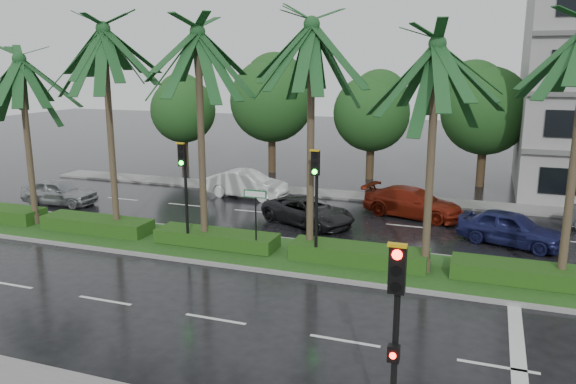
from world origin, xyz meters
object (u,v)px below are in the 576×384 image
(signal_median_left, at_px, (184,179))
(car_red, at_px, (413,202))
(street_sign, at_px, (255,206))
(car_white, at_px, (247,184))
(car_darkgrey, at_px, (308,211))
(car_blue, at_px, (511,228))
(car_silver, at_px, (60,192))
(signal_near, at_px, (395,343))

(signal_median_left, distance_m, car_red, 11.89)
(signal_median_left, distance_m, street_sign, 3.13)
(car_white, bearing_deg, car_red, -91.11)
(signal_median_left, relative_size, car_red, 0.86)
(car_darkgrey, distance_m, car_red, 5.47)
(car_white, distance_m, car_blue, 14.61)
(car_blue, bearing_deg, car_red, 73.90)
(car_silver, bearing_deg, signal_near, -128.49)
(car_red, bearing_deg, signal_median_left, 151.79)
(car_silver, bearing_deg, car_red, -81.45)
(signal_near, relative_size, street_sign, 1.68)
(signal_near, height_order, car_silver, signal_near)
(car_silver, bearing_deg, street_sign, -111.51)
(signal_near, relative_size, signal_median_left, 1.00)
(signal_median_left, distance_m, car_darkgrey, 6.84)
(street_sign, height_order, car_silver, street_sign)
(signal_median_left, height_order, car_white, signal_median_left)
(car_red, distance_m, car_blue, 5.50)
(street_sign, relative_size, car_darkgrey, 0.55)
(street_sign, bearing_deg, car_darkgrey, 84.51)
(street_sign, bearing_deg, car_white, 115.75)
(car_white, relative_size, car_blue, 1.08)
(signal_median_left, bearing_deg, car_white, 98.96)
(signal_near, bearing_deg, car_silver, 145.23)
(car_silver, distance_m, car_red, 18.86)
(signal_median_left, xyz_separation_m, car_white, (-1.50, 9.51, -2.23))
(signal_median_left, distance_m, car_silver, 11.58)
(signal_near, distance_m, car_red, 18.38)
(street_sign, distance_m, car_darkgrey, 5.43)
(car_darkgrey, bearing_deg, signal_near, -132.00)
(car_darkgrey, xyz_separation_m, car_red, (4.50, 3.11, 0.08))
(car_white, distance_m, car_red, 9.55)
(car_white, bearing_deg, signal_near, -144.09)
(car_red, bearing_deg, car_darkgrey, 139.73)
(signal_near, distance_m, car_darkgrey, 16.52)
(street_sign, bearing_deg, signal_median_left, -176.53)
(car_white, bearing_deg, car_silver, 124.37)
(signal_median_left, bearing_deg, car_silver, 156.70)
(street_sign, relative_size, car_white, 0.56)
(signal_near, distance_m, street_sign, 12.11)
(street_sign, xyz_separation_m, car_white, (-4.50, 9.33, -1.35))
(signal_median_left, relative_size, car_darkgrey, 0.92)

